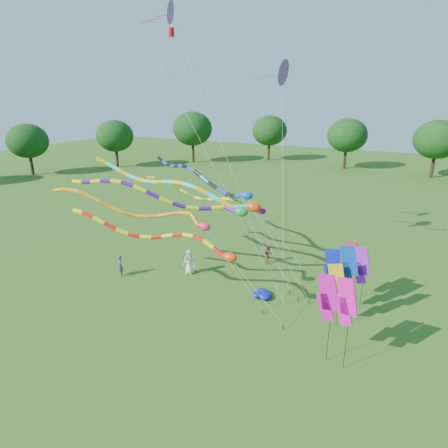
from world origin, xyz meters
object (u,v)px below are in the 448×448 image
at_px(person_b, 120,266).
at_px(person_c, 268,254).
at_px(blue_nylon_heap, 262,294).
at_px(person_a, 189,262).
at_px(tube_kite_orange, 146,212).
at_px(tube_kite_red, 172,239).

xyz_separation_m(person_b, person_c, (8.80, 7.07, -0.03)).
xyz_separation_m(blue_nylon_heap, person_a, (-6.06, 0.74, 0.73)).
bearing_deg(tube_kite_orange, blue_nylon_heap, 15.95).
bearing_deg(tube_kite_red, tube_kite_orange, 159.26).
relative_size(tube_kite_orange, person_c, 8.60).
relative_size(person_a, person_b, 1.16).
bearing_deg(blue_nylon_heap, person_b, -169.59).
height_order(person_a, person_b, person_a).
relative_size(tube_kite_orange, person_b, 8.26).
xyz_separation_m(blue_nylon_heap, person_b, (-10.33, -1.90, 0.60)).
xyz_separation_m(person_a, person_b, (-4.28, -2.64, -0.13)).
relative_size(tube_kite_red, person_c, 8.21).
height_order(tube_kite_orange, person_a, tube_kite_orange).
bearing_deg(person_c, person_b, 88.66).
bearing_deg(person_c, tube_kite_red, 122.40).
relative_size(person_b, person_c, 1.04).
height_order(blue_nylon_heap, person_a, person_a).
bearing_deg(tube_kite_red, person_b, 155.13).
height_order(tube_kite_red, person_a, tube_kite_red).
bearing_deg(blue_nylon_heap, person_c, 106.55).
height_order(person_a, person_c, person_a).
height_order(tube_kite_orange, person_b, tube_kite_orange).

